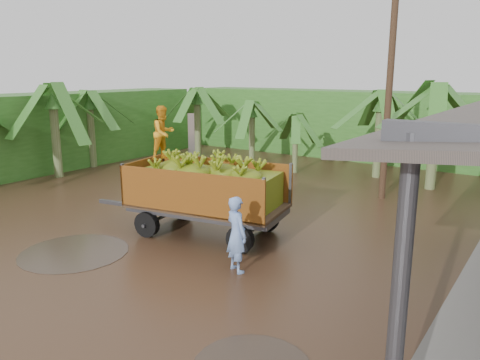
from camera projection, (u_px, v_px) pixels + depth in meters
name	position (u px, v px, depth m)	size (l,w,h in m)	color
ground	(222.00, 262.00, 11.57)	(100.00, 100.00, 0.00)	black
hedge_north	(373.00, 125.00, 25.04)	(22.00, 3.00, 3.60)	#2D661E
hedge_west	(38.00, 132.00, 22.20)	(3.00, 18.00, 3.60)	#2D661E
banana_trailer	(206.00, 189.00, 13.31)	(6.24, 2.89, 3.64)	#A45E17
man_blue	(237.00, 234.00, 10.87)	(0.66, 0.44, 1.82)	#7598D6
utility_pole	(389.00, 87.00, 16.57)	(1.20, 0.24, 8.02)	#47301E
banana_plants	(205.00, 138.00, 19.52)	(24.72, 21.09, 4.30)	#2D661E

